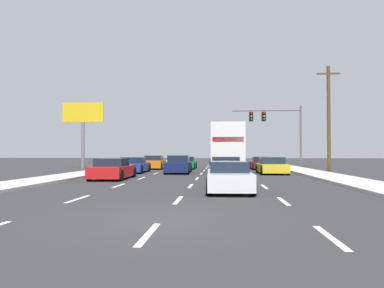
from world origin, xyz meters
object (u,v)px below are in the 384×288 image
at_px(car_orange, 155,163).
at_px(car_blue, 134,166).
at_px(car_yellow, 272,166).
at_px(car_maroon, 261,164).
at_px(box_truck, 226,145).
at_px(car_tan, 225,168).
at_px(traffic_signal_mast, 272,121).
at_px(car_white, 228,177).
at_px(car_green, 186,163).
at_px(roadside_billboard, 83,121).
at_px(car_red, 113,170).
at_px(car_navy, 179,165).

distance_m(car_orange, car_blue, 6.56).
relative_size(car_blue, car_yellow, 1.14).
relative_size(car_orange, car_maroon, 1.13).
distance_m(car_blue, car_maroon, 12.28).
height_order(box_truck, car_tan, box_truck).
bearing_deg(car_maroon, car_orange, 178.53).
height_order(box_truck, traffic_signal_mast, traffic_signal_mast).
height_order(car_orange, car_tan, car_tan).
height_order(car_white, traffic_signal_mast, traffic_signal_mast).
relative_size(car_white, car_yellow, 1.16).
xyz_separation_m(box_truck, traffic_signal_mast, (4.97, 8.94, 2.70)).
distance_m(car_green, box_truck, 6.51).
bearing_deg(roadside_billboard, car_red, -62.85).
bearing_deg(car_navy, roadside_billboard, 142.76).
relative_size(car_navy, car_tan, 0.95).
height_order(car_blue, car_maroon, car_blue).
distance_m(car_tan, car_maroon, 12.82).
distance_m(car_orange, car_navy, 7.81).
distance_m(car_white, traffic_signal_mast, 24.71).
bearing_deg(car_green, car_blue, -116.48).
bearing_deg(car_yellow, roadside_billboard, 154.50).
bearing_deg(car_yellow, car_white, -105.97).
bearing_deg(car_white, car_orange, 108.71).
xyz_separation_m(car_orange, car_white, (6.62, -19.55, -0.03)).
height_order(car_blue, car_yellow, car_yellow).
xyz_separation_m(car_maroon, car_yellow, (-0.04, -7.21, 0.02)).
bearing_deg(roadside_billboard, car_blue, -46.74).
bearing_deg(box_truck, car_white, -90.49).
height_order(car_green, car_navy, car_navy).
xyz_separation_m(car_yellow, roadside_billboard, (-17.50, 8.35, 4.16)).
bearing_deg(car_red, car_yellow, 30.92).
bearing_deg(car_red, car_white, -42.17).
relative_size(car_red, box_truck, 0.48).
bearing_deg(car_maroon, box_truck, -127.18).
relative_size(car_yellow, roadside_billboard, 0.62).
height_order(car_blue, car_white, car_blue).
xyz_separation_m(car_red, car_navy, (3.18, 6.37, 0.05)).
relative_size(car_red, roadside_billboard, 0.67).
xyz_separation_m(car_blue, car_tan, (7.04, -6.04, 0.06)).
relative_size(car_blue, roadside_billboard, 0.70).
bearing_deg(car_yellow, car_red, -149.08).
distance_m(car_navy, roadside_billboard, 13.89).
height_order(car_orange, traffic_signal_mast, traffic_signal_mast).
bearing_deg(car_white, car_tan, 90.12).
bearing_deg(car_red, car_blue, 93.24).
relative_size(car_red, car_green, 1.07).
distance_m(car_maroon, car_yellow, 7.21).
relative_size(car_orange, traffic_signal_mast, 0.63).
height_order(car_blue, roadside_billboard, roadside_billboard).
bearing_deg(car_yellow, car_blue, 175.00).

